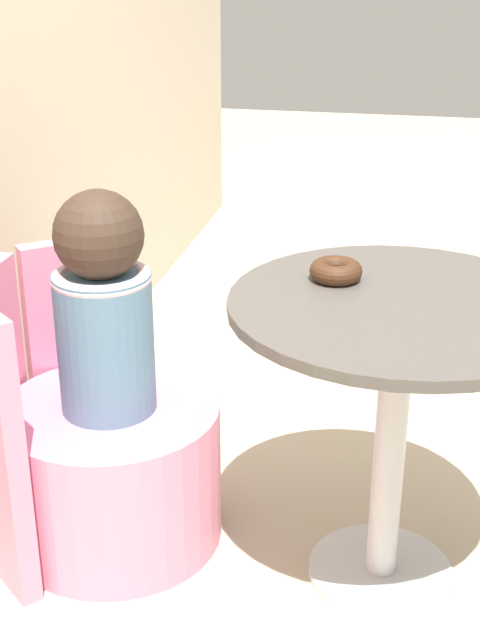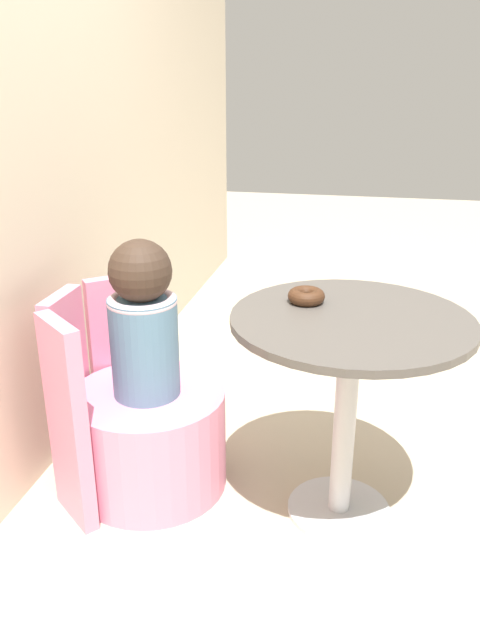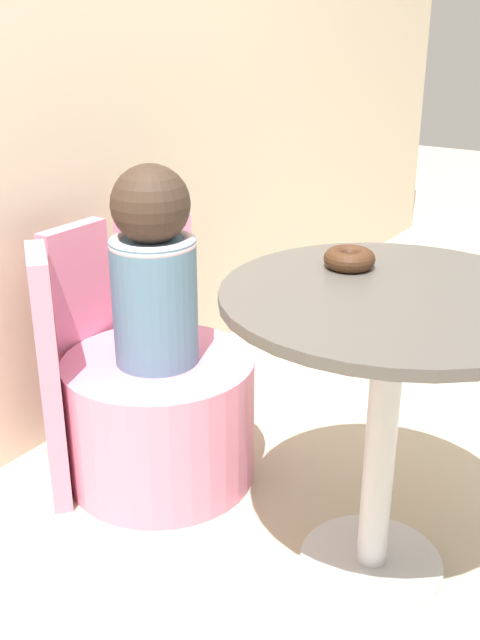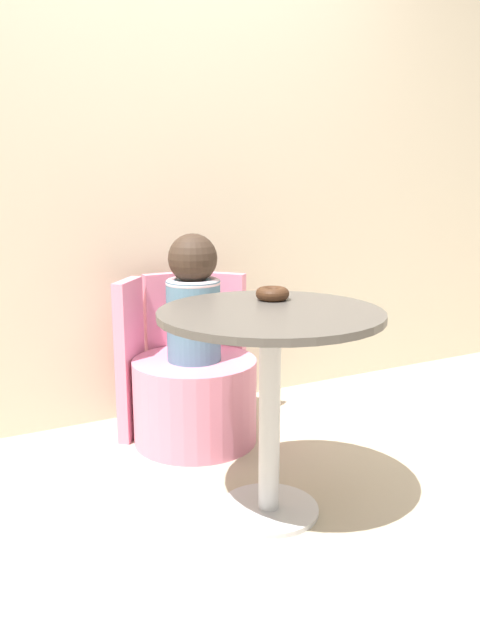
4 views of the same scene
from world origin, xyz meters
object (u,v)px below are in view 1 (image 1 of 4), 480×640
object	(u,v)px
child_figure	(103,306)
donut	(336,271)
round_table	(396,365)
tub_chair	(114,471)

from	to	relation	value
child_figure	donut	bearing A→B (deg)	-82.39
round_table	child_figure	size ratio (longest dim) A/B	1.36
child_figure	round_table	bearing A→B (deg)	-91.77
round_table	child_figure	world-z (taller)	child_figure
donut	round_table	bearing A→B (deg)	-121.44
round_table	donut	size ratio (longest dim) A/B	6.24
child_figure	donut	xyz separation A→B (m)	(0.07, -0.52, 0.10)
tub_chair	child_figure	xyz separation A→B (m)	(0.00, 0.00, 0.44)
tub_chair	child_figure	world-z (taller)	child_figure
tub_chair	round_table	bearing A→B (deg)	-91.77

